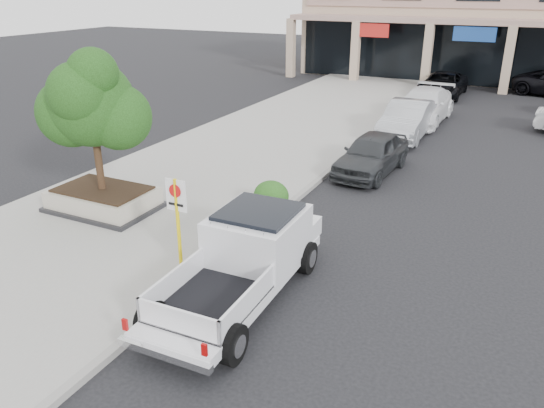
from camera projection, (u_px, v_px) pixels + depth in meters
The scene contains 12 objects.
ground at pixel (279, 275), 12.95m from camera, with size 120.00×120.00×0.00m, color black.
sidewalk at pixel (217, 168), 20.14m from camera, with size 8.00×52.00×0.15m, color gray.
curb at pixel (313, 185), 18.52m from camera, with size 0.20×52.00×0.15m, color gray.
planter at pixel (104, 199), 16.23m from camera, with size 3.20×2.20×0.68m.
planter_tree at pixel (98, 103), 15.17m from camera, with size 2.90×2.55×4.00m.
no_parking_sign at pixel (177, 212), 12.41m from camera, with size 0.55×0.09×2.30m.
hedge at pixel (271, 196), 16.08m from camera, with size 1.10×0.99×0.94m, color #224C15.
pickup_truck at pixel (237, 264), 11.58m from camera, with size 2.13×5.74×1.81m, color white, non-canonical shape.
curb_car_a at pixel (372, 154), 19.61m from camera, with size 1.76×4.37×1.49m, color #2D3032.
curb_car_b at pixel (407, 120), 24.20m from camera, with size 1.74×4.98×1.64m, color #AEB2B7.
curb_car_c at pixel (423, 106), 26.89m from camera, with size 2.31×5.69×1.65m, color white.
curb_car_d at pixel (443, 84), 33.06m from camera, with size 2.45×5.32×1.48m, color black.
Camera 1 is at (4.84, -10.20, 6.59)m, focal length 35.00 mm.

